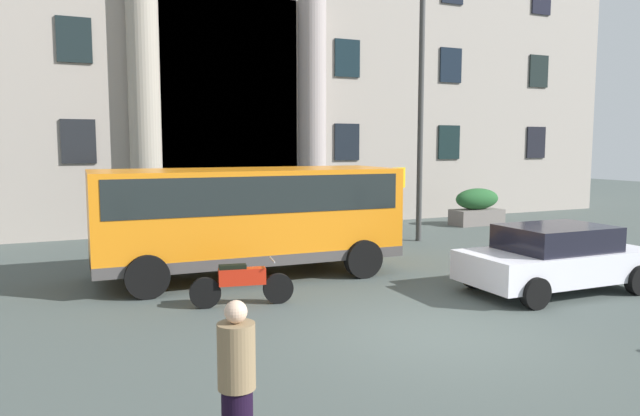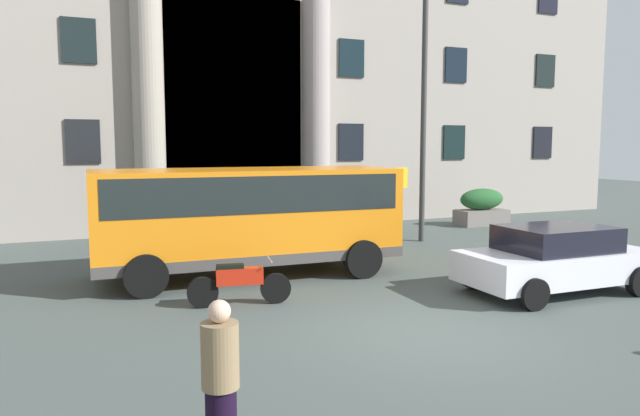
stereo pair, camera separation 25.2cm
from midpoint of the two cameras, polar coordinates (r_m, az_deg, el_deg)
ground_plane at (r=10.12m, az=11.64°, el=-12.25°), size 80.00×64.00×0.12m
office_building_facade at (r=26.26m, az=-11.21°, el=15.23°), size 36.64×9.77×14.66m
orange_minibus at (r=14.02m, az=-6.54°, el=-0.34°), size 7.08×2.94×2.55m
bus_stop_sign at (r=17.64m, az=8.17°, el=0.89°), size 0.44×0.08×2.45m
hedge_planter_far_west at (r=18.74m, az=-13.64°, el=-1.51°), size 1.56×0.86×1.41m
hedge_planter_entrance_right at (r=19.63m, az=-0.63°, el=-1.08°), size 1.45×0.75×1.35m
hedge_planter_entrance_left at (r=23.75m, az=15.66°, el=0.04°), size 2.03×0.96×1.43m
white_taxi_kerbside at (r=13.46m, az=22.32°, el=-4.55°), size 4.11×2.09×1.41m
scooter_by_planter at (r=11.59m, az=-7.38°, el=-7.16°), size 2.00×0.62×0.89m
motorcycle_near_kerb at (r=16.25m, az=22.10°, el=-3.72°), size 2.07×0.55×0.89m
pedestrian_woman_dark_dress at (r=5.88m, az=-8.33°, el=-16.63°), size 0.36×0.36×1.67m
lamppost_plaza_centre at (r=19.33m, az=10.41°, el=11.52°), size 0.40×0.40×8.64m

